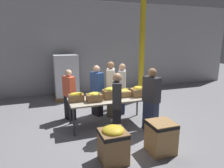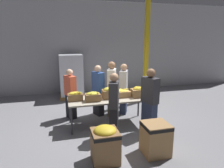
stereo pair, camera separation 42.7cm
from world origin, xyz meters
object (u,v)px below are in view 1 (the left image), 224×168
object	(u,v)px
banana_box_0	(76,97)
volunteer_5	(117,105)
donation_bin_1	(161,136)
banana_box_2	(110,93)
banana_box_3	(123,93)
volunteer_3	(151,100)
pallet_stack_0	(66,77)
volunteer_2	(69,95)
banana_box_1	(94,97)
volunteer_1	(97,91)
banana_box_4	(138,91)
volunteer_0	(111,89)
donation_bin_0	(113,143)
support_pillar	(142,49)
sorting_table	(109,100)
volunteer_4	(122,89)

from	to	relation	value
banana_box_0	volunteer_5	size ratio (longest dim) A/B	0.24
banana_box_0	donation_bin_1	bearing A→B (deg)	-49.17
banana_box_2	banana_box_3	xyz separation A→B (m)	(0.41, 0.05, -0.05)
banana_box_0	volunteer_3	world-z (taller)	volunteer_3
pallet_stack_0	volunteer_2	bearing A→B (deg)	-94.16
banana_box_1	volunteer_1	world-z (taller)	volunteer_1
banana_box_0	volunteer_1	bearing A→B (deg)	45.33
banana_box_2	banana_box_0	bearing A→B (deg)	178.29
donation_bin_1	banana_box_4	bearing A→B (deg)	80.92
pallet_stack_0	volunteer_5	bearing A→B (deg)	-77.99
banana_box_0	volunteer_0	distance (m)	1.32
banana_box_0	donation_bin_1	world-z (taller)	banana_box_0
banana_box_3	volunteer_1	bearing A→B (deg)	126.95
banana_box_3	volunteer_3	world-z (taller)	volunteer_3
volunteer_2	banana_box_2	bearing A→B (deg)	27.99
donation_bin_0	donation_bin_1	world-z (taller)	donation_bin_0
banana_box_1	volunteer_2	world-z (taller)	volunteer_2
volunteer_5	banana_box_2	bearing A→B (deg)	16.50
support_pillar	donation_bin_1	bearing A→B (deg)	-110.40
banana_box_0	donation_bin_1	xyz separation A→B (m)	(1.50, -1.74, -0.53)
sorting_table	support_pillar	world-z (taller)	support_pillar
volunteer_1	volunteer_2	distance (m)	0.86
volunteer_4	volunteer_5	size ratio (longest dim) A/B	1.02
banana_box_1	volunteer_3	size ratio (longest dim) A/B	0.23
sorting_table	banana_box_0	bearing A→B (deg)	177.42
banana_box_0	pallet_stack_0	xyz separation A→B (m)	(0.08, 3.02, -0.02)
volunteer_4	donation_bin_1	size ratio (longest dim) A/B	2.38
banana_box_0	volunteer_0	size ratio (longest dim) A/B	0.23
banana_box_2	banana_box_3	bearing A→B (deg)	6.60
banana_box_1	pallet_stack_0	xyz separation A→B (m)	(-0.37, 3.17, -0.02)
sorting_table	pallet_stack_0	size ratio (longest dim) A/B	1.26
banana_box_2	pallet_stack_0	bearing A→B (deg)	105.66
volunteer_2	support_pillar	xyz separation A→B (m)	(2.89, 1.05, 1.24)
donation_bin_0	pallet_stack_0	bearing A→B (deg)	94.12
volunteer_0	donation_bin_0	size ratio (longest dim) A/B	2.29
sorting_table	volunteer_0	xyz separation A→B (m)	(0.26, 0.66, 0.13)
sorting_table	volunteer_1	size ratio (longest dim) A/B	1.39
banana_box_3	donation_bin_0	size ratio (longest dim) A/B	0.52
donation_bin_0	banana_box_4	bearing A→B (deg)	50.58
volunteer_5	volunteer_3	bearing A→B (deg)	-69.15
sorting_table	volunteer_2	world-z (taller)	volunteer_2
banana_box_0	banana_box_3	bearing A→B (deg)	0.82
volunteer_4	support_pillar	size ratio (longest dim) A/B	0.41
volunteer_2	donation_bin_1	size ratio (longest dim) A/B	2.22
banana_box_4	volunteer_0	world-z (taller)	volunteer_0
sorting_table	banana_box_4	xyz separation A→B (m)	(0.85, -0.06, 0.20)
banana_box_3	volunteer_1	world-z (taller)	volunteer_1
donation_bin_0	support_pillar	bearing A→B (deg)	55.78
donation_bin_0	volunteer_2	bearing A→B (deg)	101.75
volunteer_1	support_pillar	bearing A→B (deg)	94.57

